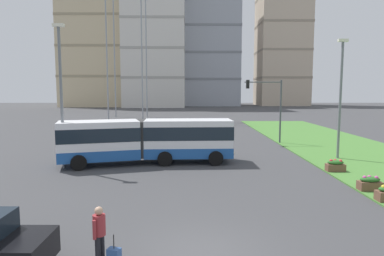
{
  "coord_description": "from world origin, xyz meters",
  "views": [
    {
      "loc": [
        -0.34,
        -10.04,
        5.02
      ],
      "look_at": [
        -0.18,
        15.55,
        2.2
      ],
      "focal_mm": 31.83,
      "sensor_mm": 36.0,
      "label": 1
    }
  ],
  "objects_px": {
    "pedestrian_crossing": "(99,232)",
    "streetlight_median": "(340,94)",
    "flower_planter_2": "(370,183)",
    "apartment_tower_west": "(96,20)",
    "articulated_bus": "(148,140)",
    "streetlight_left": "(61,91)",
    "traffic_light_far_right": "(269,100)",
    "flower_planter_3": "(335,166)",
    "apartment_tower_centre": "(210,43)",
    "apartment_tower_eastcentre": "(282,39)",
    "apartment_tower_westcentre": "(155,24)"
  },
  "relations": [
    {
      "from": "pedestrian_crossing",
      "to": "streetlight_median",
      "type": "relative_size",
      "value": 0.2
    },
    {
      "from": "apartment_tower_westcentre",
      "to": "apartment_tower_eastcentre",
      "type": "xyz_separation_m",
      "value": [
        41.99,
        9.79,
        -3.06
      ]
    },
    {
      "from": "flower_planter_2",
      "to": "traffic_light_far_right",
      "type": "relative_size",
      "value": 0.18
    },
    {
      "from": "articulated_bus",
      "to": "flower_planter_3",
      "type": "height_order",
      "value": "articulated_bus"
    },
    {
      "from": "streetlight_median",
      "to": "apartment_tower_westcentre",
      "type": "height_order",
      "value": "apartment_tower_westcentre"
    },
    {
      "from": "apartment_tower_westcentre",
      "to": "flower_planter_2",
      "type": "bearing_deg",
      "value": -77.84
    },
    {
      "from": "articulated_bus",
      "to": "apartment_tower_west",
      "type": "distance_m",
      "value": 94.34
    },
    {
      "from": "apartment_tower_westcentre",
      "to": "apartment_tower_centre",
      "type": "bearing_deg",
      "value": 25.78
    },
    {
      "from": "streetlight_median",
      "to": "apartment_tower_eastcentre",
      "type": "bearing_deg",
      "value": 77.62
    },
    {
      "from": "articulated_bus",
      "to": "streetlight_left",
      "type": "distance_m",
      "value": 6.41
    },
    {
      "from": "traffic_light_far_right",
      "to": "apartment_tower_westcentre",
      "type": "xyz_separation_m",
      "value": [
        -18.15,
        75.74,
        21.21
      ]
    },
    {
      "from": "apartment_tower_west",
      "to": "pedestrian_crossing",
      "type": "bearing_deg",
      "value": -74.96
    },
    {
      "from": "apartment_tower_westcentre",
      "to": "streetlight_left",
      "type": "bearing_deg",
      "value": -88.31
    },
    {
      "from": "articulated_bus",
      "to": "apartment_tower_westcentre",
      "type": "relative_size",
      "value": 0.24
    },
    {
      "from": "flower_planter_2",
      "to": "streetlight_left",
      "type": "bearing_deg",
      "value": 163.09
    },
    {
      "from": "apartment_tower_westcentre",
      "to": "apartment_tower_eastcentre",
      "type": "relative_size",
      "value": 1.14
    },
    {
      "from": "flower_planter_2",
      "to": "traffic_light_far_right",
      "type": "height_order",
      "value": "traffic_light_far_right"
    },
    {
      "from": "flower_planter_3",
      "to": "apartment_tower_eastcentre",
      "type": "relative_size",
      "value": 0.02
    },
    {
      "from": "apartment_tower_centre",
      "to": "apartment_tower_eastcentre",
      "type": "xyz_separation_m",
      "value": [
        24.39,
        1.29,
        1.35
      ]
    },
    {
      "from": "traffic_light_far_right",
      "to": "streetlight_median",
      "type": "relative_size",
      "value": 0.69
    },
    {
      "from": "flower_planter_3",
      "to": "apartment_tower_centre",
      "type": "xyz_separation_m",
      "value": [
        -2.06,
        95.78,
        20.48
      ]
    },
    {
      "from": "streetlight_left",
      "to": "streetlight_median",
      "type": "relative_size",
      "value": 1.06
    },
    {
      "from": "pedestrian_crossing",
      "to": "flower_planter_2",
      "type": "xyz_separation_m",
      "value": [
        11.57,
        7.11,
        -0.58
      ]
    },
    {
      "from": "streetlight_left",
      "to": "streetlight_median",
      "type": "bearing_deg",
      "value": 8.61
    },
    {
      "from": "pedestrian_crossing",
      "to": "apartment_tower_west",
      "type": "bearing_deg",
      "value": 105.04
    },
    {
      "from": "flower_planter_2",
      "to": "apartment_tower_eastcentre",
      "type": "height_order",
      "value": "apartment_tower_eastcentre"
    },
    {
      "from": "apartment_tower_eastcentre",
      "to": "pedestrian_crossing",
      "type": "bearing_deg",
      "value": -107.39
    },
    {
      "from": "traffic_light_far_right",
      "to": "apartment_tower_westcentre",
      "type": "distance_m",
      "value": 80.72
    },
    {
      "from": "streetlight_left",
      "to": "apartment_tower_centre",
      "type": "height_order",
      "value": "apartment_tower_centre"
    },
    {
      "from": "traffic_light_far_right",
      "to": "apartment_tower_centre",
      "type": "relative_size",
      "value": 0.14
    },
    {
      "from": "streetlight_left",
      "to": "apartment_tower_eastcentre",
      "type": "xyz_separation_m",
      "value": [
        39.45,
        95.89,
        17.24
      ]
    },
    {
      "from": "streetlight_median",
      "to": "apartment_tower_westcentre",
      "type": "distance_m",
      "value": 88.38
    },
    {
      "from": "articulated_bus",
      "to": "apartment_tower_eastcentre",
      "type": "bearing_deg",
      "value": 70.08
    },
    {
      "from": "flower_planter_3",
      "to": "apartment_tower_west",
      "type": "relative_size",
      "value": 0.02
    },
    {
      "from": "apartment_tower_westcentre",
      "to": "apartment_tower_centre",
      "type": "xyz_separation_m",
      "value": [
        17.61,
        8.5,
        -4.41
      ]
    },
    {
      "from": "streetlight_left",
      "to": "pedestrian_crossing",
      "type": "bearing_deg",
      "value": -65.7
    },
    {
      "from": "pedestrian_crossing",
      "to": "streetlight_median",
      "type": "distance_m",
      "value": 20.65
    },
    {
      "from": "streetlight_left",
      "to": "apartment_tower_eastcentre",
      "type": "height_order",
      "value": "apartment_tower_eastcentre"
    },
    {
      "from": "articulated_bus",
      "to": "traffic_light_far_right",
      "type": "xyz_separation_m",
      "value": [
        10.36,
        8.87,
        2.46
      ]
    },
    {
      "from": "pedestrian_crossing",
      "to": "apartment_tower_westcentre",
      "type": "distance_m",
      "value": 101.69
    },
    {
      "from": "pedestrian_crossing",
      "to": "apartment_tower_eastcentre",
      "type": "xyz_separation_m",
      "value": [
        33.89,
        108.2,
        21.26
      ]
    },
    {
      "from": "traffic_light_far_right",
      "to": "flower_planter_3",
      "type": "bearing_deg",
      "value": -82.47
    },
    {
      "from": "flower_planter_3",
      "to": "apartment_tower_centre",
      "type": "distance_m",
      "value": 97.96
    },
    {
      "from": "apartment_tower_west",
      "to": "apartment_tower_westcentre",
      "type": "bearing_deg",
      "value": -6.82
    },
    {
      "from": "flower_planter_3",
      "to": "traffic_light_far_right",
      "type": "relative_size",
      "value": 0.18
    },
    {
      "from": "articulated_bus",
      "to": "apartment_tower_westcentre",
      "type": "xyz_separation_m",
      "value": [
        -7.79,
        84.6,
        23.67
      ]
    },
    {
      "from": "flower_planter_2",
      "to": "apartment_tower_west",
      "type": "xyz_separation_m",
      "value": [
        -38.63,
        93.57,
        26.5
      ]
    },
    {
      "from": "articulated_bus",
      "to": "apartment_tower_centre",
      "type": "height_order",
      "value": "apartment_tower_centre"
    },
    {
      "from": "streetlight_left",
      "to": "apartment_tower_eastcentre",
      "type": "distance_m",
      "value": 105.11
    },
    {
      "from": "traffic_light_far_right",
      "to": "streetlight_left",
      "type": "height_order",
      "value": "streetlight_left"
    }
  ]
}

